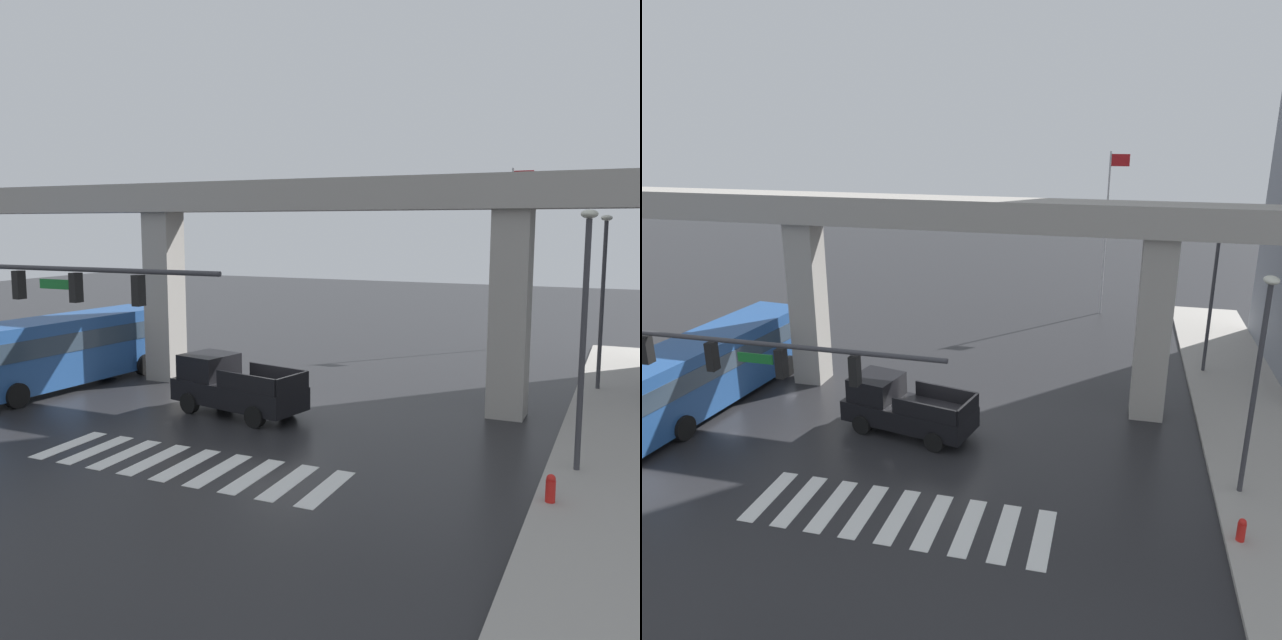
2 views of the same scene
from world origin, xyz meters
TOP-DOWN VIEW (x-y plane):
  - ground_plane at (0.00, 0.00)m, footprint 120.00×120.00m
  - crosswalk_stripes at (-0.00, -5.60)m, footprint 9.35×2.80m
  - elevated_overpass at (0.00, 3.51)m, footprint 58.05×1.88m
  - sidewalk_east at (11.46, 2.00)m, footprint 4.00×36.00m
  - pickup_truck at (-1.73, -0.26)m, footprint 5.38×2.88m
  - city_bus at (-10.47, 0.08)m, footprint 3.49×10.98m
  - traffic_signal_mast at (-5.28, -6.53)m, footprint 10.89×0.32m
  - street_lamp_near_corner at (10.26, -1.78)m, footprint 0.44×0.70m
  - street_lamp_mid_block at (10.26, 8.81)m, footprint 0.44×0.70m
  - fire_hydrant at (9.86, -4.47)m, footprint 0.24×0.24m
  - flagpole at (5.17, 17.77)m, footprint 1.16×0.12m

SIDE VIEW (x-z plane):
  - ground_plane at x=0.00m, z-range 0.00..0.00m
  - crosswalk_stripes at x=0.00m, z-range 0.00..0.01m
  - sidewalk_east at x=11.46m, z-range 0.00..0.15m
  - fire_hydrant at x=9.86m, z-range 0.01..0.86m
  - pickup_truck at x=-1.73m, z-range -0.05..2.03m
  - city_bus at x=-10.47m, z-range 0.23..3.22m
  - street_lamp_near_corner at x=10.26m, z-range 0.94..8.18m
  - street_lamp_mid_block at x=10.26m, z-range 0.94..8.18m
  - traffic_signal_mast at x=-5.28m, z-range 1.57..7.77m
  - flagpole at x=5.17m, z-range 0.79..10.69m
  - elevated_overpass at x=0.00m, z-range 3.00..11.59m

